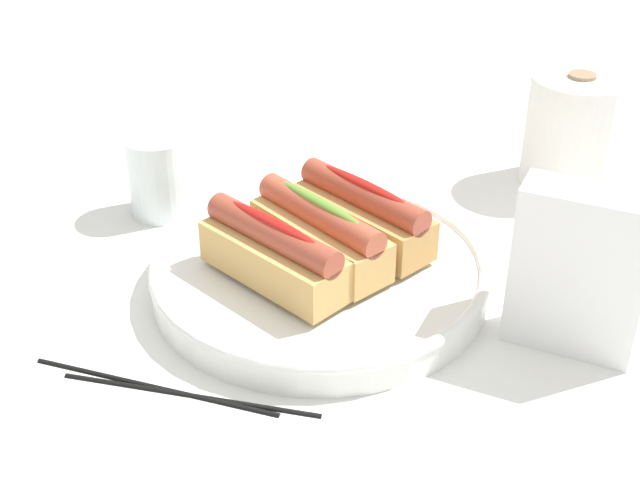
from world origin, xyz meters
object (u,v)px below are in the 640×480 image
(chopstick_near, at_px, (190,394))
(chopstick_far, at_px, (154,385))
(hotdog_side, at_px, (363,214))
(napkin_box, at_px, (579,271))
(hotdog_back, at_px, (320,233))
(serving_bowl, at_px, (320,272))
(water_glass, at_px, (160,180))
(hotdog_front, at_px, (273,253))
(paper_towel_roll, at_px, (573,131))

(chopstick_near, bearing_deg, chopstick_far, 174.61)
(hotdog_side, distance_m, chopstick_far, 0.26)
(hotdog_side, relative_size, napkin_box, 1.03)
(hotdog_back, bearing_deg, serving_bowl, -75.96)
(serving_bowl, bearing_deg, chopstick_far, -92.87)
(serving_bowl, height_order, chopstick_near, serving_bowl)
(hotdog_side, xyz_separation_m, water_glass, (-0.24, -0.05, -0.02))
(napkin_box, xyz_separation_m, chopstick_near, (-0.20, -0.26, -0.07))
(hotdog_front, distance_m, paper_towel_roll, 0.42)
(chopstick_far, bearing_deg, paper_towel_roll, 58.98)
(water_glass, bearing_deg, paper_towel_roll, 49.08)
(serving_bowl, relative_size, water_glass, 3.58)
(chopstick_near, bearing_deg, napkin_box, 25.50)
(hotdog_back, bearing_deg, chopstick_near, -83.90)
(hotdog_back, bearing_deg, hotdog_front, -98.97)
(water_glass, bearing_deg, serving_bowl, -0.51)
(serving_bowl, xyz_separation_m, napkin_box, (0.22, 0.08, 0.06))
(hotdog_front, bearing_deg, water_glass, 165.79)
(serving_bowl, height_order, hotdog_back, hotdog_back)
(hotdog_back, xyz_separation_m, hotdog_side, (0.01, 0.05, 0.00))
(napkin_box, bearing_deg, hotdog_side, 170.24)
(paper_towel_roll, bearing_deg, water_glass, -130.92)
(hotdog_front, relative_size, chopstick_far, 0.70)
(hotdog_side, distance_m, paper_towel_roll, 0.31)
(serving_bowl, relative_size, chopstick_far, 1.47)
(hotdog_side, relative_size, water_glass, 1.72)
(napkin_box, bearing_deg, chopstick_near, -142.87)
(chopstick_far, bearing_deg, hotdog_side, 63.71)
(hotdog_back, xyz_separation_m, chopstick_far, (-0.01, -0.20, -0.06))
(hotdog_back, bearing_deg, chopstick_far, -92.87)
(chopstick_near, bearing_deg, paper_towel_roll, 56.80)
(water_glass, relative_size, chopstick_near, 0.41)
(hotdog_front, bearing_deg, napkin_box, 29.60)
(chopstick_near, bearing_deg, water_glass, 115.81)
(paper_towel_roll, relative_size, chopstick_far, 0.61)
(hotdog_side, bearing_deg, water_glass, -167.70)
(napkin_box, distance_m, chopstick_near, 0.34)
(water_glass, xyz_separation_m, chopstick_near, (0.25, -0.19, -0.04))
(hotdog_front, bearing_deg, hotdog_side, 81.03)
(hotdog_front, bearing_deg, chopstick_near, -77.86)
(hotdog_front, distance_m, hotdog_side, 0.11)
(serving_bowl, distance_m, chopstick_near, 0.19)
(paper_towel_roll, height_order, napkin_box, napkin_box)
(serving_bowl, distance_m, chopstick_far, 0.20)
(water_glass, xyz_separation_m, chopstick_far, (0.22, -0.20, -0.04))
(chopstick_near, bearing_deg, hotdog_back, 68.91)
(serving_bowl, distance_m, hotdog_side, 0.07)
(water_glass, bearing_deg, hotdog_front, -14.21)
(serving_bowl, distance_m, napkin_box, 0.24)
(hotdog_front, xyz_separation_m, water_glass, (-0.22, 0.06, -0.02))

